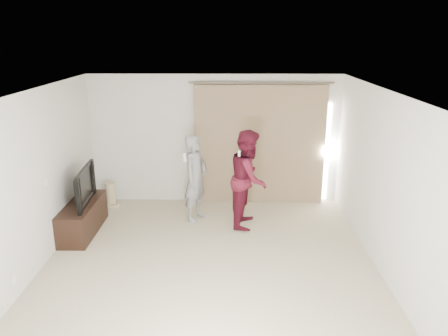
{
  "coord_description": "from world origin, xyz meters",
  "views": [
    {
      "loc": [
        0.3,
        -5.8,
        3.35
      ],
      "look_at": [
        0.2,
        1.2,
        1.18
      ],
      "focal_mm": 35.0,
      "sensor_mm": 36.0,
      "label": 1
    }
  ],
  "objects": [
    {
      "name": "curtain",
      "position": [
        0.91,
        2.68,
        1.2
      ],
      "size": [
        2.8,
        0.11,
        2.46
      ],
      "color": "#987F5D",
      "rests_on": "ground"
    },
    {
      "name": "wall_back",
      "position": [
        0.0,
        2.75,
        1.3
      ],
      "size": [
        5.0,
        0.04,
        2.6
      ],
      "primitive_type": "cube",
      "color": "silver",
      "rests_on": "ground"
    },
    {
      "name": "person_man",
      "position": [
        -0.32,
        1.78,
        0.81
      ],
      "size": [
        0.59,
        0.69,
        1.61
      ],
      "color": "gray",
      "rests_on": "ground"
    },
    {
      "name": "person_woman",
      "position": [
        0.64,
        1.55,
        0.88
      ],
      "size": [
        0.81,
        0.96,
        1.76
      ],
      "color": "#561222",
      "rests_on": "ground"
    },
    {
      "name": "tv",
      "position": [
        -2.27,
        1.17,
        0.86
      ],
      "size": [
        0.23,
        1.12,
        0.64
      ],
      "primitive_type": "imported",
      "rotation": [
        0.0,
        0.0,
        1.65
      ],
      "color": "black",
      "rests_on": "tv_console"
    },
    {
      "name": "tv_console",
      "position": [
        -2.27,
        1.17,
        0.27
      ],
      "size": [
        0.49,
        1.41,
        0.54
      ],
      "primitive_type": "cube",
      "color": "black",
      "rests_on": "ground"
    },
    {
      "name": "wall_left",
      "position": [
        -2.5,
        -0.0,
        1.3
      ],
      "size": [
        0.04,
        5.5,
        2.6
      ],
      "color": "silver",
      "rests_on": "ground"
    },
    {
      "name": "scratching_post",
      "position": [
        -2.1,
        2.4,
        0.2
      ],
      "size": [
        0.37,
        0.37,
        0.49
      ],
      "color": "tan",
      "rests_on": "ground"
    },
    {
      "name": "ceiling",
      "position": [
        0.0,
        0.0,
        2.6
      ],
      "size": [
        5.0,
        5.5,
        0.01
      ],
      "primitive_type": "cube",
      "color": "white",
      "rests_on": "wall_back"
    },
    {
      "name": "floor",
      "position": [
        0.0,
        0.0,
        0.0
      ],
      "size": [
        5.5,
        5.5,
        0.0
      ],
      "primitive_type": "plane",
      "color": "beige",
      "rests_on": "ground"
    }
  ]
}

